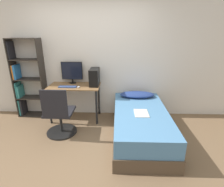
# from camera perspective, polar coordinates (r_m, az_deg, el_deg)

# --- Properties ---
(ground_plane) EXTENTS (14.00, 14.00, 0.00)m
(ground_plane) POSITION_cam_1_polar(r_m,az_deg,el_deg) (3.02, -10.06, -19.05)
(ground_plane) COLOR brown
(wall_back) EXTENTS (8.00, 0.05, 2.50)m
(wall_back) POSITION_cam_1_polar(r_m,az_deg,el_deg) (3.96, -6.61, 10.49)
(wall_back) COLOR silver
(wall_back) RESTS_ON ground_plane
(desk) EXTENTS (1.09, 0.59, 0.78)m
(desk) POSITION_cam_1_polar(r_m,az_deg,el_deg) (3.86, -12.08, 0.77)
(desk) COLOR brown
(desk) RESTS_ON ground_plane
(bookshelf) EXTENTS (0.65, 0.29, 1.74)m
(bookshelf) POSITION_cam_1_polar(r_m,az_deg,el_deg) (4.36, -26.34, 3.48)
(bookshelf) COLOR #2D2823
(bookshelf) RESTS_ON ground_plane
(office_chair) EXTENTS (0.58, 0.58, 0.95)m
(office_chair) POSITION_cam_1_polar(r_m,az_deg,el_deg) (3.43, -16.83, -7.45)
(office_chair) COLOR black
(office_chair) RESTS_ON ground_plane
(bed) EXTENTS (0.98, 1.94, 0.52)m
(bed) POSITION_cam_1_polar(r_m,az_deg,el_deg) (3.32, 9.22, -9.71)
(bed) COLOR #4C3D2D
(bed) RESTS_ON ground_plane
(pillow) EXTENTS (0.74, 0.36, 0.11)m
(pillow) POSITION_cam_1_polar(r_m,az_deg,el_deg) (3.83, 8.22, -0.33)
(pillow) COLOR navy
(pillow) RESTS_ON bed
(magazine) EXTENTS (0.24, 0.32, 0.01)m
(magazine) POSITION_cam_1_polar(r_m,az_deg,el_deg) (3.10, 9.54, -6.35)
(magazine) COLOR silver
(magazine) RESTS_ON bed
(monitor) EXTENTS (0.47, 0.15, 0.48)m
(monitor) POSITION_cam_1_polar(r_m,az_deg,el_deg) (3.96, -12.94, 7.00)
(monitor) COLOR black
(monitor) RESTS_ON desk
(keyboard) EXTENTS (0.37, 0.12, 0.02)m
(keyboard) POSITION_cam_1_polar(r_m,az_deg,el_deg) (3.74, -14.33, 2.15)
(keyboard) COLOR #33477A
(keyboard) RESTS_ON desk
(pc_tower) EXTENTS (0.19, 0.41, 0.35)m
(pc_tower) POSITION_cam_1_polar(r_m,az_deg,el_deg) (3.76, -5.76, 5.40)
(pc_tower) COLOR black
(pc_tower) RESTS_ON desk
(mouse) EXTENTS (0.06, 0.09, 0.02)m
(mouse) POSITION_cam_1_polar(r_m,az_deg,el_deg) (3.68, -10.83, 2.14)
(mouse) COLOR silver
(mouse) RESTS_ON desk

